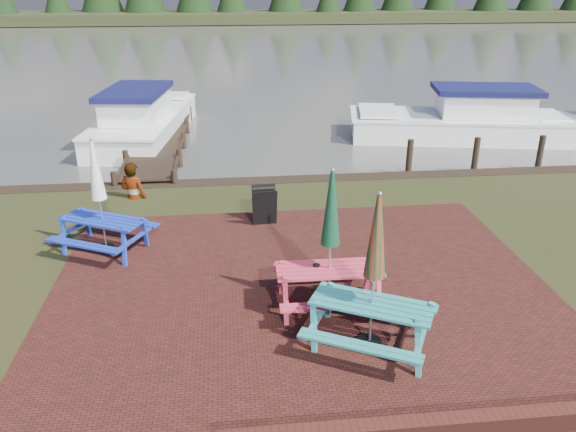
{
  "coord_description": "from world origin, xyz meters",
  "views": [
    {
      "loc": [
        -1.2,
        -7.63,
        5.23
      ],
      "look_at": [
        -0.13,
        2.15,
        1.0
      ],
      "focal_mm": 35.0,
      "sensor_mm": 36.0,
      "label": 1
    }
  ],
  "objects_px": {
    "picnic_table_red": "(330,262)",
    "boat_near": "(461,122)",
    "chalkboard": "(265,205)",
    "boat_jetty": "(143,121)",
    "picnic_table_teal": "(373,296)",
    "picnic_table_blue": "(102,214)",
    "jetty": "(160,139)",
    "person": "(130,163)"
  },
  "relations": [
    {
      "from": "jetty",
      "to": "person",
      "type": "distance_m",
      "value": 5.28
    },
    {
      "from": "picnic_table_teal",
      "to": "boat_jetty",
      "type": "relative_size",
      "value": 0.33
    },
    {
      "from": "picnic_table_red",
      "to": "boat_jetty",
      "type": "distance_m",
      "value": 12.93
    },
    {
      "from": "picnic_table_blue",
      "to": "person",
      "type": "relative_size",
      "value": 1.27
    },
    {
      "from": "picnic_table_blue",
      "to": "boat_near",
      "type": "xyz_separation_m",
      "value": [
        10.9,
        8.2,
        -0.42
      ]
    },
    {
      "from": "chalkboard",
      "to": "boat_jetty",
      "type": "xyz_separation_m",
      "value": [
        -3.74,
        8.49,
        -0.03
      ]
    },
    {
      "from": "picnic_table_red",
      "to": "chalkboard",
      "type": "bearing_deg",
      "value": 103.56
    },
    {
      "from": "picnic_table_red",
      "to": "chalkboard",
      "type": "height_order",
      "value": "picnic_table_red"
    },
    {
      "from": "jetty",
      "to": "picnic_table_blue",
      "type": "bearing_deg",
      "value": -92.1
    },
    {
      "from": "person",
      "to": "picnic_table_teal",
      "type": "bearing_deg",
      "value": 145.26
    },
    {
      "from": "picnic_table_teal",
      "to": "picnic_table_blue",
      "type": "xyz_separation_m",
      "value": [
        -4.62,
        3.75,
        -0.05
      ]
    },
    {
      "from": "picnic_table_blue",
      "to": "boat_near",
      "type": "bearing_deg",
      "value": 64.0
    },
    {
      "from": "picnic_table_blue",
      "to": "jetty",
      "type": "relative_size",
      "value": 0.26
    },
    {
      "from": "jetty",
      "to": "picnic_table_red",
      "type": "bearing_deg",
      "value": -70.26
    },
    {
      "from": "boat_jetty",
      "to": "jetty",
      "type": "bearing_deg",
      "value": -54.08
    },
    {
      "from": "picnic_table_teal",
      "to": "boat_near",
      "type": "bearing_deg",
      "value": 90.11
    },
    {
      "from": "picnic_table_teal",
      "to": "picnic_table_blue",
      "type": "height_order",
      "value": "picnic_table_teal"
    },
    {
      "from": "picnic_table_teal",
      "to": "picnic_table_red",
      "type": "height_order",
      "value": "picnic_table_teal"
    },
    {
      "from": "boat_jetty",
      "to": "boat_near",
      "type": "distance_m",
      "value": 11.37
    },
    {
      "from": "picnic_table_teal",
      "to": "picnic_table_red",
      "type": "distance_m",
      "value": 1.23
    },
    {
      "from": "picnic_table_red",
      "to": "chalkboard",
      "type": "distance_m",
      "value": 3.72
    },
    {
      "from": "picnic_table_teal",
      "to": "boat_jetty",
      "type": "height_order",
      "value": "picnic_table_teal"
    },
    {
      "from": "picnic_table_red",
      "to": "person",
      "type": "height_order",
      "value": "picnic_table_red"
    },
    {
      "from": "picnic_table_teal",
      "to": "boat_jetty",
      "type": "bearing_deg",
      "value": 138.59
    },
    {
      "from": "picnic_table_blue",
      "to": "chalkboard",
      "type": "distance_m",
      "value": 3.51
    },
    {
      "from": "chalkboard",
      "to": "boat_jetty",
      "type": "bearing_deg",
      "value": 110.33
    },
    {
      "from": "picnic_table_red",
      "to": "boat_near",
      "type": "xyz_separation_m",
      "value": [
        6.72,
        10.81,
        -0.46
      ]
    },
    {
      "from": "picnic_table_blue",
      "to": "picnic_table_red",
      "type": "bearing_deg",
      "value": -4.91
    },
    {
      "from": "chalkboard",
      "to": "boat_jetty",
      "type": "height_order",
      "value": "boat_jetty"
    },
    {
      "from": "picnic_table_teal",
      "to": "jetty",
      "type": "relative_size",
      "value": 0.27
    },
    {
      "from": "picnic_table_blue",
      "to": "boat_jetty",
      "type": "xyz_separation_m",
      "value": [
        -0.4,
        9.48,
        -0.4
      ]
    },
    {
      "from": "chalkboard",
      "to": "boat_near",
      "type": "height_order",
      "value": "boat_near"
    },
    {
      "from": "picnic_table_red",
      "to": "picnic_table_blue",
      "type": "bearing_deg",
      "value": 148.59
    },
    {
      "from": "picnic_table_teal",
      "to": "boat_near",
      "type": "xyz_separation_m",
      "value": [
        6.28,
        11.95,
        -0.46
      ]
    },
    {
      "from": "picnic_table_red",
      "to": "chalkboard",
      "type": "xyz_separation_m",
      "value": [
        -0.83,
        3.6,
        -0.41
      ]
    },
    {
      "from": "picnic_table_teal",
      "to": "chalkboard",
      "type": "bearing_deg",
      "value": 132.84
    },
    {
      "from": "chalkboard",
      "to": "picnic_table_teal",
      "type": "bearing_deg",
      "value": -78.46
    },
    {
      "from": "picnic_table_red",
      "to": "person",
      "type": "relative_size",
      "value": 1.33
    },
    {
      "from": "jetty",
      "to": "person",
      "type": "height_order",
      "value": "person"
    },
    {
      "from": "boat_near",
      "to": "person",
      "type": "height_order",
      "value": "person"
    },
    {
      "from": "picnic_table_teal",
      "to": "picnic_table_blue",
      "type": "bearing_deg",
      "value": 168.76
    },
    {
      "from": "picnic_table_red",
      "to": "boat_jetty",
      "type": "height_order",
      "value": "picnic_table_red"
    }
  ]
}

